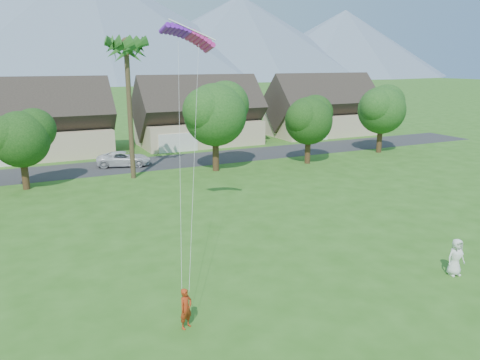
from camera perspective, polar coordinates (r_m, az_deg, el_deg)
ground at (r=20.26m, az=12.88°, el=-16.92°), size 500.00×500.00×0.00m
street at (r=49.74m, az=-12.04°, el=1.87°), size 90.00×7.00×0.01m
kite_flyer at (r=19.37m, az=-6.61°, el=-15.29°), size 0.73×0.65×1.69m
watcher at (r=25.81m, az=24.82°, el=-8.54°), size 1.02×0.76×1.90m
parked_car at (r=49.24m, az=-13.96°, el=2.52°), size 5.84×3.91×1.49m
mountain_ridge at (r=274.84m, az=-22.05°, el=17.11°), size 540.00×240.00×70.00m
houses_row at (r=57.95m, az=-13.89°, el=6.94°), size 72.75×8.19×8.86m
tree_row at (r=42.82m, az=-11.90°, el=6.56°), size 62.27×6.67×8.45m
fan_palm at (r=42.87m, az=-13.74°, el=15.75°), size 3.00×3.00×13.80m
parafoil_kite at (r=27.13m, az=-6.31°, el=17.27°), size 2.98×1.01×0.50m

